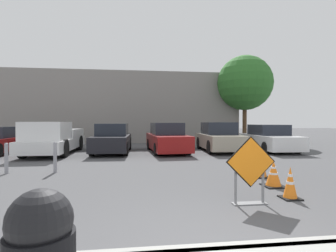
% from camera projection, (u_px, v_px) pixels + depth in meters
% --- Properties ---
extents(ground_plane, '(96.00, 96.00, 0.00)m').
position_uv_depth(ground_plane, '(155.00, 154.00, 13.08)').
color(ground_plane, '#4C4C4F').
extents(curb_lip, '(29.72, 0.20, 0.14)m').
position_uv_depth(curb_lip, '(219.00, 252.00, 3.16)').
color(curb_lip, '#999993').
rests_on(curb_lip, ground_plane).
extents(road_closed_sign, '(1.01, 0.20, 1.36)m').
position_uv_depth(road_closed_sign, '(250.00, 168.00, 5.17)').
color(road_closed_sign, black).
rests_on(road_closed_sign, ground_plane).
extents(traffic_cone_nearest, '(0.38, 0.38, 0.68)m').
position_uv_depth(traffic_cone_nearest, '(290.00, 183.00, 5.58)').
color(traffic_cone_nearest, black).
rests_on(traffic_cone_nearest, ground_plane).
extents(traffic_cone_second, '(0.51, 0.51, 0.65)m').
position_uv_depth(traffic_cone_second, '(273.00, 174.00, 6.62)').
color(traffic_cone_second, black).
rests_on(traffic_cone_second, ground_plane).
extents(traffic_cone_third, '(0.42, 0.42, 0.73)m').
position_uv_depth(traffic_cone_third, '(261.00, 165.00, 7.72)').
color(traffic_cone_third, black).
rests_on(traffic_cone_third, ground_plane).
extents(pickup_truck, '(2.06, 5.40, 1.63)m').
position_uv_depth(pickup_truck, '(52.00, 140.00, 13.09)').
color(pickup_truck, silver).
rests_on(pickup_truck, ground_plane).
extents(parked_car_second, '(1.94, 4.33, 1.54)m').
position_uv_depth(parked_car_second, '(112.00, 139.00, 13.82)').
color(parked_car_second, black).
rests_on(parked_car_second, ground_plane).
extents(parked_car_third, '(2.04, 4.65, 1.58)m').
position_uv_depth(parked_car_third, '(167.00, 139.00, 14.12)').
color(parked_car_third, maroon).
rests_on(parked_car_third, ground_plane).
extents(parked_car_fourth, '(2.01, 4.35, 1.61)m').
position_uv_depth(parked_car_fourth, '(219.00, 138.00, 14.55)').
color(parked_car_fourth, '#A39984').
rests_on(parked_car_fourth, ground_plane).
extents(parked_car_fifth, '(2.09, 4.74, 1.47)m').
position_uv_depth(parked_car_fifth, '(269.00, 139.00, 14.84)').
color(parked_car_fifth, white).
rests_on(parked_car_fifth, ground_plane).
extents(bollard_nearest, '(0.12, 0.12, 0.99)m').
position_uv_depth(bollard_nearest, '(55.00, 156.00, 8.43)').
color(bollard_nearest, gray).
rests_on(bollard_nearest, ground_plane).
extents(bollard_second, '(0.12, 0.12, 0.98)m').
position_uv_depth(bollard_second, '(6.00, 157.00, 8.25)').
color(bollard_second, gray).
rests_on(bollard_second, ground_plane).
extents(building_facade_backdrop, '(19.15, 5.00, 5.52)m').
position_uv_depth(building_facade_backdrop, '(119.00, 108.00, 22.13)').
color(building_facade_backdrop, gray).
rests_on(building_facade_backdrop, ground_plane).
extents(street_tree_behind_lot, '(4.25, 4.25, 6.78)m').
position_uv_depth(street_tree_behind_lot, '(245.00, 83.00, 20.38)').
color(street_tree_behind_lot, '#513823').
rests_on(street_tree_behind_lot, ground_plane).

